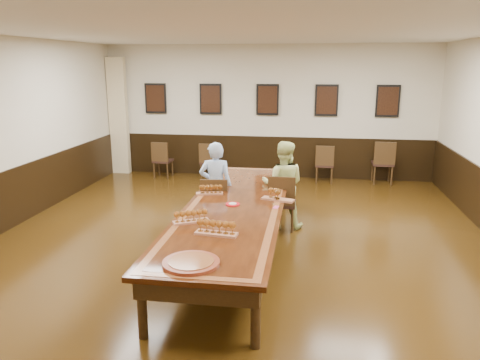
% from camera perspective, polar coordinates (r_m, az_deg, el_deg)
% --- Properties ---
extents(floor, '(8.00, 10.00, 0.02)m').
position_cam_1_polar(floor, '(7.05, -0.61, -8.97)').
color(floor, black).
rests_on(floor, ground).
extents(ceiling, '(8.00, 10.00, 0.02)m').
position_cam_1_polar(ceiling, '(6.51, -0.69, 18.13)').
color(ceiling, white).
rests_on(ceiling, floor).
extents(wall_back, '(8.00, 0.02, 3.20)m').
position_cam_1_polar(wall_back, '(11.52, 3.38, 8.29)').
color(wall_back, beige).
rests_on(wall_back, floor).
extents(chair_man, '(0.49, 0.52, 0.94)m').
position_cam_1_polar(chair_man, '(7.80, -3.03, -2.95)').
color(chair_man, black).
rests_on(chair_man, floor).
extents(chair_woman, '(0.45, 0.49, 0.96)m').
position_cam_1_polar(chair_woman, '(7.93, 5.16, -2.63)').
color(chair_woman, black).
rests_on(chair_woman, floor).
extents(spare_chair_a, '(0.45, 0.48, 0.90)m').
position_cam_1_polar(spare_chair_a, '(11.66, -9.38, 2.49)').
color(spare_chair_a, black).
rests_on(spare_chair_a, floor).
extents(spare_chair_b, '(0.44, 0.48, 0.89)m').
position_cam_1_polar(spare_chair_b, '(11.40, -3.71, 2.36)').
color(spare_chair_b, black).
rests_on(spare_chair_b, floor).
extents(spare_chair_c, '(0.45, 0.48, 0.90)m').
position_cam_1_polar(spare_chair_c, '(11.21, 10.29, 1.99)').
color(spare_chair_c, black).
rests_on(spare_chair_c, floor).
extents(spare_chair_d, '(0.48, 0.52, 1.01)m').
position_cam_1_polar(spare_chair_d, '(11.42, 17.00, 2.11)').
color(spare_chair_d, black).
rests_on(spare_chair_d, floor).
extents(person_man, '(0.58, 0.41, 1.50)m').
position_cam_1_polar(person_man, '(7.82, -2.98, -0.77)').
color(person_man, '#5385D1').
rests_on(person_man, floor).
extents(person_woman, '(0.75, 0.58, 1.49)m').
position_cam_1_polar(person_woman, '(7.96, 5.25, -0.57)').
color(person_woman, '#D0DC89').
rests_on(person_woman, floor).
extents(pink_phone, '(0.08, 0.14, 0.01)m').
position_cam_1_polar(pink_phone, '(6.68, 4.40, -3.34)').
color(pink_phone, '#EA4E97').
rests_on(pink_phone, conference_table).
extents(curtain, '(0.45, 0.18, 2.90)m').
position_cam_1_polar(curtain, '(12.27, -14.58, 7.52)').
color(curtain, beige).
rests_on(curtain, floor).
extents(wainscoting, '(8.00, 10.00, 1.00)m').
position_cam_1_polar(wainscoting, '(6.87, -0.62, -5.05)').
color(wainscoting, black).
rests_on(wainscoting, floor).
extents(conference_table, '(1.40, 5.00, 0.76)m').
position_cam_1_polar(conference_table, '(6.83, -0.63, -4.17)').
color(conference_table, black).
rests_on(conference_table, floor).
extents(posters, '(6.14, 0.04, 0.74)m').
position_cam_1_polar(posters, '(11.42, 3.37, 9.75)').
color(posters, black).
rests_on(posters, wall_back).
extents(flight_a, '(0.44, 0.22, 0.16)m').
position_cam_1_polar(flight_a, '(7.32, -3.70, -1.21)').
color(flight_a, '#9A5C40').
rests_on(flight_a, conference_table).
extents(flight_b, '(0.51, 0.28, 0.18)m').
position_cam_1_polar(flight_b, '(7.00, 4.49, -1.84)').
color(flight_b, '#9A5C40').
rests_on(flight_b, conference_table).
extents(flight_c, '(0.48, 0.34, 0.17)m').
position_cam_1_polar(flight_c, '(6.05, -5.99, -4.49)').
color(flight_c, '#9A5C40').
rests_on(flight_c, conference_table).
extents(flight_d, '(0.53, 0.22, 0.19)m').
position_cam_1_polar(flight_d, '(5.60, -2.92, -5.88)').
color(flight_d, '#9A5C40').
rests_on(flight_d, conference_table).
extents(red_plate_grp, '(0.21, 0.21, 0.03)m').
position_cam_1_polar(red_plate_grp, '(6.78, -0.90, -2.98)').
color(red_plate_grp, red).
rests_on(red_plate_grp, conference_table).
extents(carved_platter, '(0.73, 0.73, 0.05)m').
position_cam_1_polar(carved_platter, '(4.86, -5.98, -10.00)').
color(carved_platter, '#612113').
rests_on(carved_platter, conference_table).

